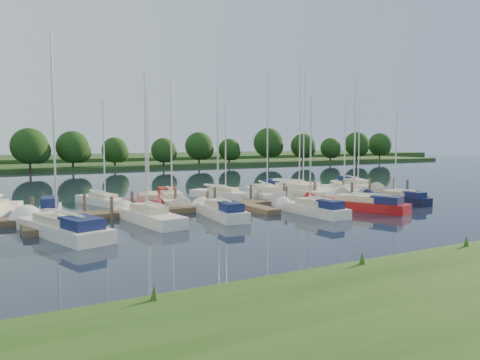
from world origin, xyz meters
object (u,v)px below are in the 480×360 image
motorboat (50,210)px  sailboat_s_2 (220,213)px  sailboat_n_5 (224,195)px  dock (245,205)px

motorboat → sailboat_s_2: (10.37, -7.06, 0.00)m
sailboat_n_5 → sailboat_s_2: bearing=34.8°
dock → sailboat_n_5: 6.73m
sailboat_n_5 → sailboat_s_2: size_ratio=0.98×
sailboat_s_2 → sailboat_n_5: bearing=66.9°
dock → sailboat_s_2: sailboat_s_2 is taller
dock → sailboat_n_5: sailboat_n_5 is taller
dock → sailboat_s_2: bearing=-140.4°
dock → sailboat_n_5: size_ratio=4.26×
dock → sailboat_s_2: 4.98m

